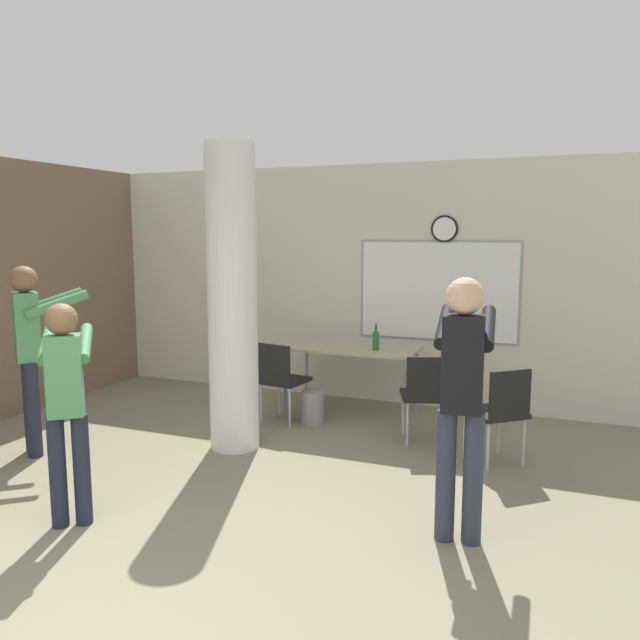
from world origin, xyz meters
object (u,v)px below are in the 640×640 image
(chair_table_left, at_px, (281,376))
(person_watching_back, at_px, (31,345))
(chair_table_right, at_px, (426,391))
(person_playing_front, at_px, (66,396))
(person_playing_side, at_px, (462,388))
(chair_mid_room, at_px, (500,408))
(folding_table, at_px, (351,352))
(bottle_on_table, at_px, (376,340))

(chair_table_left, height_order, person_watching_back, person_watching_back)
(chair_table_left, distance_m, chair_table_right, 1.56)
(chair_table_left, distance_m, person_watching_back, 2.41)
(chair_table_left, bearing_deg, chair_table_right, -2.27)
(person_playing_front, bearing_deg, person_playing_side, 16.97)
(chair_table_right, xyz_separation_m, person_playing_side, (0.62, -1.80, 0.51))
(chair_table_left, xyz_separation_m, chair_mid_room, (2.27, -0.39, 0.00))
(chair_mid_room, bearing_deg, folding_table, 148.21)
(bottle_on_table, height_order, chair_table_left, bottle_on_table)
(chair_table_left, distance_m, person_playing_side, 2.90)
(chair_table_right, relative_size, person_playing_side, 0.50)
(person_playing_front, bearing_deg, person_watching_back, 143.80)
(bottle_on_table, relative_size, chair_table_right, 0.33)
(chair_table_right, bearing_deg, bottle_on_table, 137.31)
(folding_table, height_order, person_watching_back, person_watching_back)
(person_playing_side, bearing_deg, person_watching_back, 177.01)
(chair_table_left, bearing_deg, folding_table, 50.46)
(bottle_on_table, xyz_separation_m, chair_mid_room, (1.41, -0.97, -0.35))
(chair_table_left, xyz_separation_m, person_watching_back, (-1.68, -1.66, 0.50))
(bottle_on_table, height_order, person_playing_front, person_playing_front)
(chair_table_right, xyz_separation_m, person_playing_front, (-1.91, -2.57, 0.40))
(person_playing_front, bearing_deg, chair_table_left, 82.35)
(person_playing_side, bearing_deg, chair_table_left, 139.43)
(folding_table, xyz_separation_m, chair_mid_room, (1.72, -1.06, -0.18))
(bottle_on_table, bearing_deg, chair_mid_room, -34.49)
(chair_table_left, height_order, chair_mid_room, same)
(chair_mid_room, distance_m, chair_table_right, 0.79)
(chair_table_left, bearing_deg, bottle_on_table, 33.51)
(bottle_on_table, relative_size, person_playing_side, 0.16)
(bottle_on_table, distance_m, person_playing_side, 2.77)
(folding_table, xyz_separation_m, bottle_on_table, (0.31, -0.10, 0.16))
(bottle_on_table, relative_size, person_playing_front, 0.18)
(person_watching_back, bearing_deg, chair_table_left, 44.60)
(chair_table_left, height_order, person_playing_side, person_playing_side)
(chair_table_right, height_order, person_playing_side, person_playing_side)
(bottle_on_table, relative_size, chair_mid_room, 0.33)
(bottle_on_table, distance_m, person_watching_back, 3.39)
(chair_mid_room, relative_size, person_watching_back, 0.51)
(bottle_on_table, xyz_separation_m, chair_table_right, (0.69, -0.64, -0.35))
(folding_table, bearing_deg, person_playing_side, -57.45)
(bottle_on_table, xyz_separation_m, person_playing_front, (-1.22, -3.20, 0.05))
(chair_mid_room, xyz_separation_m, person_playing_front, (-2.63, -2.24, 0.40))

